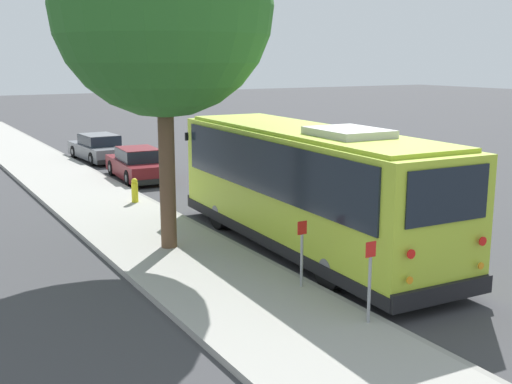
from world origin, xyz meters
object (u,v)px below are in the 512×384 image
at_px(parked_sedan_maroon, 138,165).
at_px(sign_post_far, 302,253).
at_px(fire_hydrant, 135,190).
at_px(sign_post_near, 370,281).
at_px(shuttle_bus, 306,182).
at_px(parked_sedan_gray, 99,148).

distance_m(parked_sedan_maroon, sign_post_far, 14.20).
height_order(parked_sedan_maroon, fire_hydrant, parked_sedan_maroon).
distance_m(parked_sedan_maroon, sign_post_near, 16.35).
xyz_separation_m(sign_post_near, sign_post_far, (2.17, 0.00, -0.05)).
distance_m(sign_post_near, sign_post_far, 2.17).
height_order(sign_post_near, fire_hydrant, sign_post_near).
height_order(sign_post_near, sign_post_far, sign_post_near).
height_order(shuttle_bus, sign_post_near, shuttle_bus).
relative_size(shuttle_bus, parked_sedan_gray, 2.20).
bearing_deg(sign_post_far, shuttle_bus, -35.69).
bearing_deg(sign_post_far, parked_sedan_gray, -4.48).
distance_m(shuttle_bus, parked_sedan_maroon, 11.58).
height_order(parked_sedan_gray, fire_hydrant, parked_sedan_gray).
xyz_separation_m(shuttle_bus, parked_sedan_maroon, (11.52, 0.38, -1.15)).
distance_m(parked_sedan_gray, sign_post_near, 22.05).
bearing_deg(parked_sedan_gray, sign_post_far, 173.01).
relative_size(parked_sedan_maroon, sign_post_far, 3.17).
xyz_separation_m(parked_sedan_maroon, parked_sedan_gray, (5.71, -0.07, -0.01)).
bearing_deg(sign_post_near, shuttle_bus, -21.38).
height_order(parked_sedan_gray, sign_post_near, sign_post_near).
distance_m(sign_post_far, fire_hydrant, 9.48).
xyz_separation_m(shuttle_bus, parked_sedan_gray, (17.23, 0.31, -1.16)).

